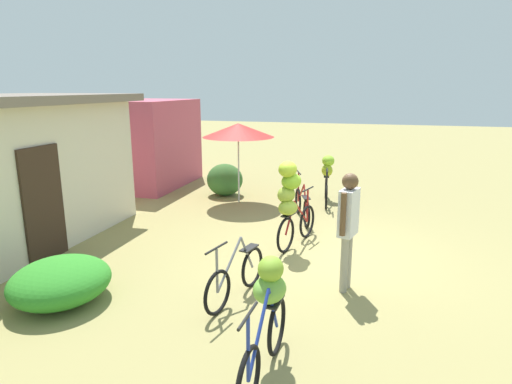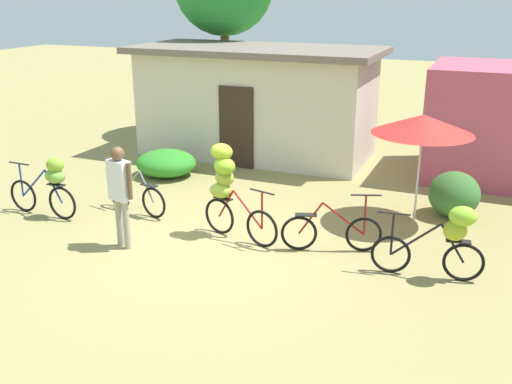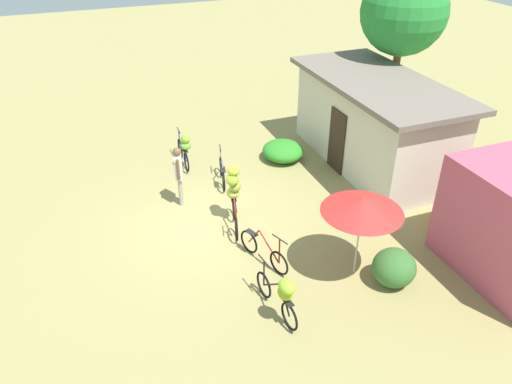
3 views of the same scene
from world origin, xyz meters
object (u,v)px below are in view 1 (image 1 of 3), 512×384
Objects in this scene: shop_pink at (139,143)px; bicycle_leftmost at (268,308)px; bicycle_by_shop at (302,205)px; bicycle_near_pile at (236,277)px; person_vendor at (348,219)px; bicycle_center_loaded at (291,198)px; bicycle_rightmost at (327,175)px; market_umbrella at (238,130)px.

shop_pink is 9.93m from bicycle_leftmost.
shop_pink is 6.09m from bicycle_by_shop.
shop_pink is 8.38m from bicycle_near_pile.
person_vendor is (0.73, -1.48, 0.76)m from bicycle_near_pile.
shop_pink reaches higher than bicycle_near_pile.
bicycle_near_pile is 0.96× the size of bicycle_by_shop.
shop_pink is 1.80× the size of person_vendor.
bicycle_by_shop is (-2.42, -5.50, -0.95)m from shop_pink.
bicycle_near_pile is at bearing -140.93° from shop_pink.
bicycle_leftmost is at bearing -174.18° from bicycle_by_shop.
bicycle_center_loaded reaches higher than bicycle_by_shop.
bicycle_leftmost is 5.46m from bicycle_by_shop.
person_vendor is (-3.31, -1.22, 0.75)m from bicycle_by_shop.
bicycle_rightmost is at bearing -5.76° from bicycle_near_pile.
bicycle_center_loaded is at bearing -9.20° from bicycle_near_pile.
bicycle_leftmost is at bearing -149.66° from bicycle_near_pile.
person_vendor is (-4.42, -3.08, -0.80)m from market_umbrella.
bicycle_leftmost is 0.98× the size of bicycle_center_loaded.
bicycle_near_pile is (-5.14, -1.61, -1.55)m from market_umbrella.
person_vendor is at bearing -17.60° from bicycle_leftmost.
shop_pink is 1.99× the size of bicycle_by_shop.
person_vendor reaches higher than bicycle_near_pile.
market_umbrella reaches higher than person_vendor.
shop_pink is 1.91× the size of bicycle_rightmost.
market_umbrella is 1.23× the size of bicycle_rightmost.
bicycle_center_loaded reaches higher than bicycle_rightmost.
market_umbrella is at bearing -109.96° from shop_pink.
bicycle_by_shop is 0.96× the size of bicycle_rightmost.
bicycle_near_pile is at bearing 174.24° from bicycle_rightmost.
market_umbrella is at bearing 34.93° from person_vendor.
bicycle_leftmost is (-7.85, -6.06, -0.60)m from shop_pink.
shop_pink reaches higher than bicycle_center_loaded.
bicycle_near_pile is at bearing 116.23° from person_vendor.
bicycle_center_loaded is 1.00× the size of bicycle_rightmost.
market_umbrella is 1.23× the size of bicycle_center_loaded.
shop_pink is at bearing 70.04° from market_umbrella.
bicycle_by_shop is at bearing 20.23° from person_vendor.
shop_pink reaches higher than market_umbrella.
bicycle_center_loaded is at bearing 38.19° from person_vendor.
bicycle_near_pile is 0.92× the size of bicycle_rightmost.
bicycle_by_shop is (4.04, -0.26, 0.00)m from bicycle_near_pile.
bicycle_near_pile is 0.87× the size of person_vendor.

